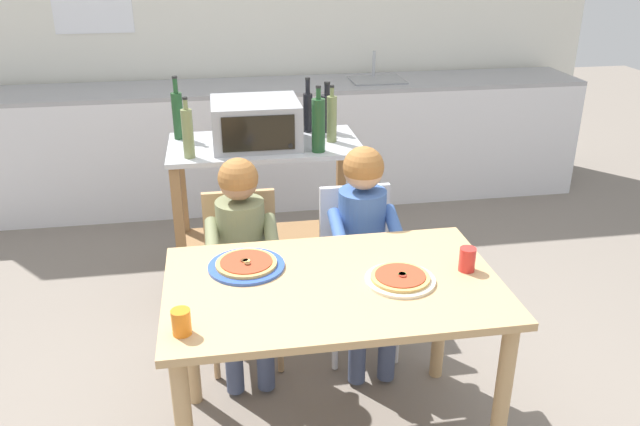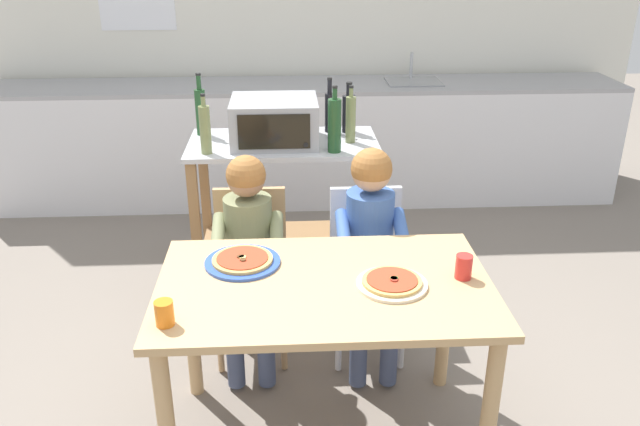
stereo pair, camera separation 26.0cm
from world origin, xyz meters
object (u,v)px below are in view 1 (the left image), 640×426
(bottle_brown_beer, at_px, (318,125))
(pizza_plate_blue_rimmed, at_px, (246,265))
(child_in_olive_shirt, at_px, (242,245))
(drinking_cup_orange, at_px, (181,322))
(bottle_dark_olive_oil, at_px, (332,118))
(pizza_plate_cream, at_px, (400,279))
(toaster_oven, at_px, (256,123))
(drinking_cup_red, at_px, (467,259))
(kitchen_island_cart, at_px, (266,197))
(bottle_squat_spirits, at_px, (178,114))
(child_in_blue_striped_shirt, at_px, (365,233))
(bottle_tall_green_wine, at_px, (188,133))
(dining_chair_left, at_px, (242,265))
(bottle_clear_vinegar, at_px, (327,112))
(dining_chair_right, at_px, (358,258))
(dining_table, at_px, (333,308))
(bottle_slim_sauce, at_px, (308,110))

(bottle_brown_beer, bearing_deg, pizza_plate_blue_rimmed, -116.16)
(child_in_olive_shirt, bearing_deg, drinking_cup_orange, -106.16)
(bottle_dark_olive_oil, height_order, pizza_plate_cream, bottle_dark_olive_oil)
(toaster_oven, relative_size, drinking_cup_red, 4.80)
(kitchen_island_cart, bearing_deg, bottle_squat_spirits, 160.58)
(pizza_plate_cream, height_order, drinking_cup_red, drinking_cup_red)
(pizza_plate_cream, bearing_deg, toaster_oven, 109.25)
(child_in_olive_shirt, xyz_separation_m, drinking_cup_red, (0.83, -0.55, 0.14))
(child_in_blue_striped_shirt, bearing_deg, bottle_dark_olive_oil, 92.99)
(bottle_brown_beer, relative_size, bottle_tall_green_wine, 1.11)
(dining_chair_left, bearing_deg, bottle_tall_green_wine, 120.82)
(bottle_tall_green_wine, distance_m, child_in_blue_striped_shirt, 1.00)
(bottle_clear_vinegar, bearing_deg, dining_chair_left, -127.14)
(dining_chair_right, distance_m, pizza_plate_blue_rimmed, 0.79)
(bottle_brown_beer, distance_m, bottle_tall_green_wine, 0.64)
(child_in_olive_shirt, relative_size, drinking_cup_orange, 11.66)
(dining_chair_right, bearing_deg, child_in_olive_shirt, -169.70)
(child_in_blue_striped_shirt, distance_m, pizza_plate_cream, 0.58)
(bottle_squat_spirits, xyz_separation_m, dining_chair_left, (0.28, -0.70, -0.56))
(bottle_dark_olive_oil, bearing_deg, bottle_tall_green_wine, -168.68)
(dining_table, bearing_deg, bottle_squat_spirits, 113.16)
(bottle_dark_olive_oil, xyz_separation_m, dining_table, (-0.21, -1.19, -0.41))
(dining_table, relative_size, pizza_plate_cream, 4.73)
(dining_chair_left, distance_m, drinking_cup_orange, 1.00)
(kitchen_island_cart, xyz_separation_m, bottle_dark_olive_oil, (0.36, -0.03, 0.43))
(child_in_olive_shirt, relative_size, pizza_plate_cream, 3.86)
(bottle_brown_beer, height_order, bottle_tall_green_wine, bottle_brown_beer)
(toaster_oven, distance_m, child_in_blue_striped_shirt, 0.87)
(pizza_plate_blue_rimmed, bearing_deg, dining_chair_right, 41.26)
(dining_table, distance_m, pizza_plate_cream, 0.28)
(bottle_clear_vinegar, height_order, pizza_plate_cream, bottle_clear_vinegar)
(toaster_oven, xyz_separation_m, dining_table, (0.19, -1.20, -0.40))
(pizza_plate_cream, bearing_deg, dining_chair_left, 127.98)
(bottle_slim_sauce, distance_m, child_in_blue_striped_shirt, 0.94)
(kitchen_island_cart, bearing_deg, bottle_clear_vinegar, 23.44)
(bottle_dark_olive_oil, distance_m, dining_chair_left, 0.92)
(bottle_dark_olive_oil, bearing_deg, kitchen_island_cart, 175.24)
(child_in_blue_striped_shirt, relative_size, drinking_cup_red, 11.21)
(dining_table, distance_m, dining_chair_left, 0.76)
(bottle_clear_vinegar, relative_size, pizza_plate_blue_rimmed, 0.94)
(bottle_tall_green_wine, relative_size, dining_chair_right, 0.37)
(bottle_brown_beer, xyz_separation_m, drinking_cup_red, (0.41, -1.03, -0.26))
(kitchen_island_cart, distance_m, child_in_blue_striped_shirt, 0.79)
(kitchen_island_cart, height_order, dining_chair_right, kitchen_island_cart)
(pizza_plate_cream, xyz_separation_m, drinking_cup_orange, (-0.79, -0.21, 0.03))
(bottle_tall_green_wine, relative_size, child_in_olive_shirt, 0.30)
(bottle_squat_spirits, xyz_separation_m, child_in_olive_shirt, (0.28, -0.82, -0.40))
(dining_chair_left, xyz_separation_m, pizza_plate_blue_rimmed, (-0.00, -0.51, 0.27))
(dining_table, relative_size, dining_chair_left, 1.53)
(toaster_oven, distance_m, bottle_slim_sauce, 0.36)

